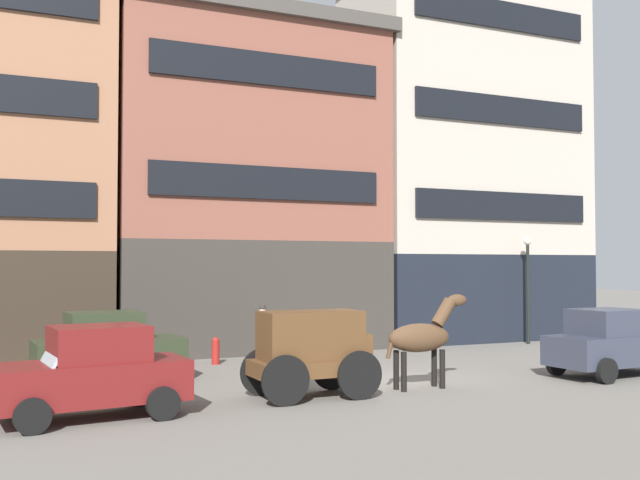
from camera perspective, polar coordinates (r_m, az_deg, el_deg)
The scene contains 11 objects.
ground_plane at distance 19.27m, azimuth 4.49°, elevation -11.04°, with size 120.00×120.00×0.00m, color slate.
building_center_left at distance 27.00m, azimuth -5.95°, elevation 4.52°, with size 10.14×5.78×12.09m.
building_center_right at distance 31.56m, azimuth 11.22°, elevation 6.53°, with size 10.01×5.78×15.28m.
cargo_wagon at distance 16.75m, azimuth -0.58°, elevation -8.45°, with size 2.92×1.53×1.98m.
draft_horse at distance 18.10m, azimuth 8.10°, elevation -7.56°, with size 2.34×0.62×2.30m.
sedan_dark at distance 21.45m, azimuth 21.94°, elevation -7.51°, with size 3.81×2.08×1.83m.
sedan_light at distance 19.56m, azimuth -16.35°, elevation -8.13°, with size 3.82×2.10×1.83m.
sedan_parked_curb at distance 15.19m, azimuth -17.49°, elevation -9.93°, with size 3.85×2.17×1.83m.
pedestrian_officer at distance 22.72m, azimuth -4.57°, elevation -7.16°, with size 0.47×0.47×1.79m.
streetlamp_curbside at distance 28.98m, azimuth 16.07°, elevation -2.62°, with size 0.32×0.32×4.12m.
fire_hydrant_curbside at distance 22.52m, azimuth -8.23°, elevation -8.61°, with size 0.24×0.24×0.83m.
Camera 1 is at (-9.03, -16.75, 3.04)m, focal length 40.59 mm.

